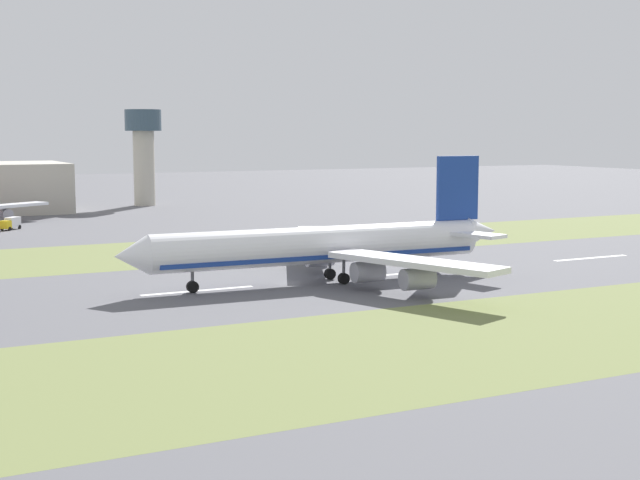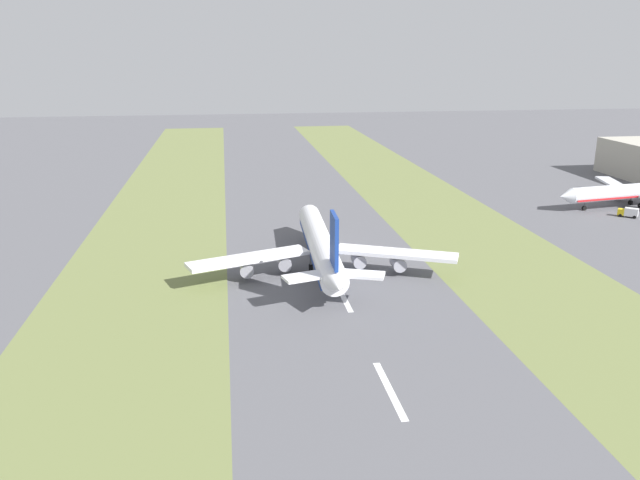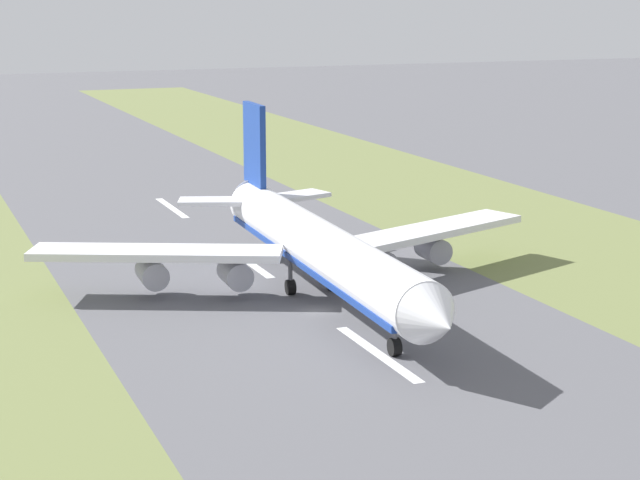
{
  "view_description": "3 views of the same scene",
  "coord_description": "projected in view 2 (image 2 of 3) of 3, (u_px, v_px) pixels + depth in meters",
  "views": [
    {
      "loc": [
        -128.83,
        59.56,
        24.12
      ],
      "look_at": [
        -2.07,
        -4.54,
        7.0
      ],
      "focal_mm": 50.0,
      "sensor_mm": 36.0,
      "label": 1
    },
    {
      "loc": [
        -24.06,
        -149.53,
        51.32
      ],
      "look_at": [
        -2.07,
        -4.54,
        7.0
      ],
      "focal_mm": 35.0,
      "sensor_mm": 36.0,
      "label": 2
    },
    {
      "loc": [
        42.85,
        105.54,
        34.07
      ],
      "look_at": [
        -2.07,
        -4.54,
        7.0
      ],
      "focal_mm": 60.0,
      "sensor_mm": 36.0,
      "label": 3
    }
  ],
  "objects": [
    {
      "name": "airplane_parked_apron",
      "position": [
        635.0,
        191.0,
        214.74
      ],
      "size": [
        58.53,
        55.36,
        17.62
      ],
      "color": "silver",
      "rests_on": "ground"
    },
    {
      "name": "grass_median_east",
      "position": [
        492.0,
        253.0,
        166.28
      ],
      "size": [
        40.0,
        600.0,
        0.01
      ],
      "primitive_type": "cube",
      "color": "olive",
      "rests_on": "ground"
    },
    {
      "name": "grass_median_west",
      "position": [
        145.0,
        269.0,
        153.36
      ],
      "size": [
        40.0,
        600.0,
        0.01
      ],
      "primitive_type": "cube",
      "color": "olive",
      "rests_on": "ground"
    },
    {
      "name": "ground_plane",
      "position": [
        325.0,
        261.0,
        159.82
      ],
      "size": [
        800.0,
        800.0,
        0.0
      ],
      "primitive_type": "plane",
      "color": "#56565B"
    },
    {
      "name": "centreline_dash_near",
      "position": [
        390.0,
        390.0,
        98.73
      ],
      "size": [
        1.2,
        18.0,
        0.01
      ],
      "primitive_type": "cube",
      "color": "silver",
      "rests_on": "ground"
    },
    {
      "name": "centreline_dash_far",
      "position": [
        317.0,
        243.0,
        174.45
      ],
      "size": [
        1.2,
        18.0,
        0.01
      ],
      "primitive_type": "cube",
      "color": "silver",
      "rests_on": "ground"
    },
    {
      "name": "service_truck",
      "position": [
        628.0,
        212.0,
        201.41
      ],
      "size": [
        5.94,
        5.64,
        3.1
      ],
      "color": "gold",
      "rests_on": "ground"
    },
    {
      "name": "centreline_dash_mid",
      "position": [
        343.0,
        296.0,
        136.59
      ],
      "size": [
        1.2,
        18.0,
        0.01
      ],
      "primitive_type": "cube",
      "color": "silver",
      "rests_on": "ground"
    },
    {
      "name": "airplane_main_jet",
      "position": [
        321.0,
        246.0,
        151.67
      ],
      "size": [
        64.09,
        67.16,
        20.2
      ],
      "color": "white",
      "rests_on": "ground"
    }
  ]
}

